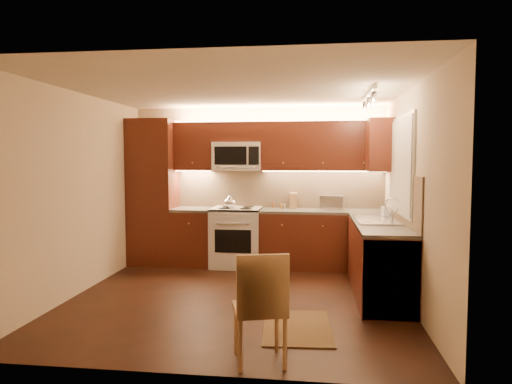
# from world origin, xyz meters

# --- Properties ---
(floor) EXTENTS (4.00, 4.00, 0.01)m
(floor) POSITION_xyz_m (0.00, 0.00, 0.00)
(floor) COLOR black
(floor) RESTS_ON ground
(ceiling) EXTENTS (4.00, 4.00, 0.01)m
(ceiling) POSITION_xyz_m (0.00, 0.00, 2.50)
(ceiling) COLOR beige
(ceiling) RESTS_ON ground
(wall_back) EXTENTS (4.00, 0.01, 2.50)m
(wall_back) POSITION_xyz_m (0.00, 2.00, 1.25)
(wall_back) COLOR #C8B292
(wall_back) RESTS_ON ground
(wall_front) EXTENTS (4.00, 0.01, 2.50)m
(wall_front) POSITION_xyz_m (0.00, -2.00, 1.25)
(wall_front) COLOR #C8B292
(wall_front) RESTS_ON ground
(wall_left) EXTENTS (0.01, 4.00, 2.50)m
(wall_left) POSITION_xyz_m (-2.00, 0.00, 1.25)
(wall_left) COLOR #C8B292
(wall_left) RESTS_ON ground
(wall_right) EXTENTS (0.01, 4.00, 2.50)m
(wall_right) POSITION_xyz_m (2.00, 0.00, 1.25)
(wall_right) COLOR #C8B292
(wall_right) RESTS_ON ground
(pantry) EXTENTS (0.70, 0.60, 2.30)m
(pantry) POSITION_xyz_m (-1.65, 1.70, 1.15)
(pantry) COLOR #40170D
(pantry) RESTS_ON floor
(base_cab_back_left) EXTENTS (0.62, 0.60, 0.86)m
(base_cab_back_left) POSITION_xyz_m (-0.99, 1.70, 0.43)
(base_cab_back_left) COLOR #40170D
(base_cab_back_left) RESTS_ON floor
(counter_back_left) EXTENTS (0.62, 0.60, 0.04)m
(counter_back_left) POSITION_xyz_m (-0.99, 1.70, 0.88)
(counter_back_left) COLOR #383633
(counter_back_left) RESTS_ON base_cab_back_left
(base_cab_back_right) EXTENTS (1.92, 0.60, 0.86)m
(base_cab_back_right) POSITION_xyz_m (1.04, 1.70, 0.43)
(base_cab_back_right) COLOR #40170D
(base_cab_back_right) RESTS_ON floor
(counter_back_right) EXTENTS (1.92, 0.60, 0.04)m
(counter_back_right) POSITION_xyz_m (1.04, 1.70, 0.88)
(counter_back_right) COLOR #383633
(counter_back_right) RESTS_ON base_cab_back_right
(base_cab_right) EXTENTS (0.60, 2.00, 0.86)m
(base_cab_right) POSITION_xyz_m (1.70, 0.40, 0.43)
(base_cab_right) COLOR #40170D
(base_cab_right) RESTS_ON floor
(counter_right) EXTENTS (0.60, 2.00, 0.04)m
(counter_right) POSITION_xyz_m (1.70, 0.40, 0.88)
(counter_right) COLOR #383633
(counter_right) RESTS_ON base_cab_right
(dishwasher) EXTENTS (0.58, 0.60, 0.84)m
(dishwasher) POSITION_xyz_m (1.70, -0.30, 0.43)
(dishwasher) COLOR silver
(dishwasher) RESTS_ON floor
(backsplash_back) EXTENTS (3.30, 0.02, 0.60)m
(backsplash_back) POSITION_xyz_m (0.35, 1.99, 1.20)
(backsplash_back) COLOR tan
(backsplash_back) RESTS_ON wall_back
(backsplash_right) EXTENTS (0.02, 2.00, 0.60)m
(backsplash_right) POSITION_xyz_m (1.99, 0.40, 1.20)
(backsplash_right) COLOR tan
(backsplash_right) RESTS_ON wall_right
(upper_cab_back_left) EXTENTS (0.62, 0.35, 0.75)m
(upper_cab_back_left) POSITION_xyz_m (-0.99, 1.82, 1.88)
(upper_cab_back_left) COLOR #40170D
(upper_cab_back_left) RESTS_ON wall_back
(upper_cab_back_right) EXTENTS (1.92, 0.35, 0.75)m
(upper_cab_back_right) POSITION_xyz_m (1.04, 1.82, 1.88)
(upper_cab_back_right) COLOR #40170D
(upper_cab_back_right) RESTS_ON wall_back
(upper_cab_bridge) EXTENTS (0.76, 0.35, 0.31)m
(upper_cab_bridge) POSITION_xyz_m (-0.30, 1.82, 2.09)
(upper_cab_bridge) COLOR #40170D
(upper_cab_bridge) RESTS_ON wall_back
(upper_cab_right_corner) EXTENTS (0.35, 0.50, 0.75)m
(upper_cab_right_corner) POSITION_xyz_m (1.82, 1.40, 1.88)
(upper_cab_right_corner) COLOR #40170D
(upper_cab_right_corner) RESTS_ON wall_right
(stove) EXTENTS (0.76, 0.65, 0.92)m
(stove) POSITION_xyz_m (-0.30, 1.68, 0.46)
(stove) COLOR silver
(stove) RESTS_ON floor
(microwave) EXTENTS (0.76, 0.38, 0.44)m
(microwave) POSITION_xyz_m (-0.30, 1.81, 1.72)
(microwave) COLOR silver
(microwave) RESTS_ON wall_back
(window_frame) EXTENTS (0.03, 1.44, 1.24)m
(window_frame) POSITION_xyz_m (1.99, 0.55, 1.60)
(window_frame) COLOR silver
(window_frame) RESTS_ON wall_right
(window_blinds) EXTENTS (0.02, 1.36, 1.16)m
(window_blinds) POSITION_xyz_m (1.97, 0.55, 1.60)
(window_blinds) COLOR silver
(window_blinds) RESTS_ON wall_right
(sink) EXTENTS (0.52, 0.86, 0.15)m
(sink) POSITION_xyz_m (1.70, 0.55, 0.98)
(sink) COLOR silver
(sink) RESTS_ON counter_right
(faucet) EXTENTS (0.20, 0.04, 0.30)m
(faucet) POSITION_xyz_m (1.88, 0.55, 1.05)
(faucet) COLOR silver
(faucet) RESTS_ON counter_right
(track_light_bar) EXTENTS (0.04, 1.20, 0.03)m
(track_light_bar) POSITION_xyz_m (1.55, 0.40, 2.46)
(track_light_bar) COLOR silver
(track_light_bar) RESTS_ON ceiling
(kettle) EXTENTS (0.21, 0.21, 0.23)m
(kettle) POSITION_xyz_m (-0.38, 1.55, 1.03)
(kettle) COLOR silver
(kettle) RESTS_ON stove
(toaster_oven) EXTENTS (0.43, 0.37, 0.22)m
(toaster_oven) POSITION_xyz_m (1.20, 1.80, 1.01)
(toaster_oven) COLOR silver
(toaster_oven) RESTS_ON counter_back_right
(knife_block) EXTENTS (0.12, 0.19, 0.25)m
(knife_block) POSITION_xyz_m (0.58, 1.88, 1.02)
(knife_block) COLOR #9C7D46
(knife_block) RESTS_ON counter_back_right
(spice_jar_a) EXTENTS (0.06, 0.06, 0.09)m
(spice_jar_a) POSITION_xyz_m (0.53, 1.87, 0.95)
(spice_jar_a) COLOR silver
(spice_jar_a) RESTS_ON counter_back_right
(spice_jar_b) EXTENTS (0.05, 0.05, 0.10)m
(spice_jar_b) POSITION_xyz_m (0.25, 1.93, 0.95)
(spice_jar_b) COLOR brown
(spice_jar_b) RESTS_ON counter_back_right
(spice_jar_c) EXTENTS (0.04, 0.04, 0.09)m
(spice_jar_c) POSITION_xyz_m (0.44, 1.81, 0.95)
(spice_jar_c) COLOR silver
(spice_jar_c) RESTS_ON counter_back_right
(spice_jar_d) EXTENTS (0.06, 0.06, 0.08)m
(spice_jar_d) POSITION_xyz_m (0.39, 1.81, 0.94)
(spice_jar_d) COLOR #A27530
(spice_jar_d) RESTS_ON counter_back_right
(soap_bottle) EXTENTS (0.12, 0.12, 0.21)m
(soap_bottle) POSITION_xyz_m (1.86, 0.97, 1.01)
(soap_bottle) COLOR white
(soap_bottle) RESTS_ON counter_right
(rug) EXTENTS (0.73, 1.04, 0.01)m
(rug) POSITION_xyz_m (0.75, -0.90, 0.01)
(rug) COLOR black
(rug) RESTS_ON floor
(dining_chair) EXTENTS (0.51, 0.51, 0.94)m
(dining_chair) POSITION_xyz_m (0.46, -1.70, 0.47)
(dining_chair) COLOR #9C7D46
(dining_chair) RESTS_ON floor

